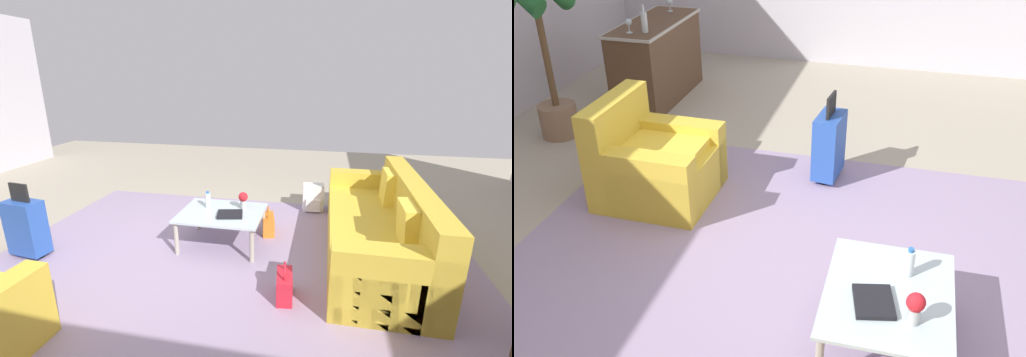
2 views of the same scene
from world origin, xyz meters
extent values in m
plane|color=#A89E89|center=(0.00, 0.00, 0.00)|extent=(12.00, 12.00, 0.00)
cube|color=#9984A3|center=(-0.60, 0.20, 0.00)|extent=(5.20, 4.40, 0.01)
cube|color=gold|center=(-2.10, -0.60, 0.23)|extent=(0.95, 2.48, 0.45)
cube|color=gold|center=(-2.46, -0.60, 0.43)|extent=(0.22, 2.48, 0.87)
cube|color=gold|center=(-2.10, 0.52, 0.33)|extent=(0.95, 0.24, 0.66)
cube|color=gold|center=(-2.10, -1.72, 0.33)|extent=(0.95, 0.24, 0.66)
cube|color=yellow|center=(-2.30, -0.04, 0.63)|extent=(0.15, 0.40, 0.41)
cube|color=yellow|center=(-2.30, -1.16, 0.63)|extent=(0.13, 0.40, 0.40)
cube|color=silver|center=(-0.40, -0.50, 0.40)|extent=(0.96, 0.77, 0.02)
cylinder|color=#ADA899|center=(-0.83, -0.16, 0.19)|extent=(0.05, 0.05, 0.39)
cylinder|color=#ADA899|center=(0.03, -0.16, 0.19)|extent=(0.05, 0.05, 0.39)
cylinder|color=#ADA899|center=(-0.83, -0.84, 0.19)|extent=(0.05, 0.05, 0.39)
cylinder|color=#ADA899|center=(0.03, -0.84, 0.19)|extent=(0.05, 0.05, 0.39)
cylinder|color=silver|center=(-0.20, -0.60, 0.50)|extent=(0.06, 0.06, 0.18)
cylinder|color=#2D6BBC|center=(-0.20, -0.60, 0.60)|extent=(0.04, 0.04, 0.02)
cube|color=black|center=(-0.52, -0.42, 0.43)|extent=(0.33, 0.29, 0.03)
cylinder|color=#B2B7BC|center=(-0.62, -0.65, 0.46)|extent=(0.07, 0.07, 0.10)
sphere|color=red|center=(-0.62, -0.65, 0.56)|extent=(0.11, 0.11, 0.11)
cube|color=#2851AD|center=(1.60, 0.20, 0.35)|extent=(0.42, 0.27, 0.60)
cube|color=black|center=(1.60, 0.20, 0.75)|extent=(0.24, 0.05, 0.20)
cylinder|color=black|center=(1.46, 0.22, 0.03)|extent=(0.03, 0.05, 0.05)
cylinder|color=black|center=(1.74, 0.18, 0.03)|extent=(0.03, 0.05, 0.05)
cube|color=red|center=(-1.24, 0.37, 0.12)|extent=(0.18, 0.33, 0.24)
torus|color=red|center=(-1.24, 0.37, 0.26)|extent=(0.04, 0.20, 0.20)
cube|color=orange|center=(-0.88, -0.90, 0.12)|extent=(0.21, 0.34, 0.24)
torus|color=orange|center=(-0.88, -0.90, 0.26)|extent=(0.06, 0.20, 0.20)
cube|color=white|center=(-1.40, -1.80, 0.20)|extent=(0.31, 0.22, 0.40)
cube|color=white|center=(-1.41, -1.68, 0.12)|extent=(0.21, 0.08, 0.18)
camera|label=1|loc=(-1.53, 3.02, 1.94)|focal=24.00mm
camera|label=2|loc=(-3.12, -0.48, 2.71)|focal=40.00mm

